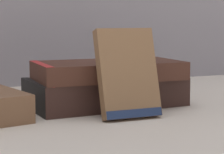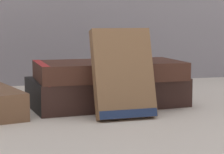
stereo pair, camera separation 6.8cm
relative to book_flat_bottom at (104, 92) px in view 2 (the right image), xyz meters
name	(u,v)px [view 2 (the right image)]	position (x,y,z in m)	size (l,w,h in m)	color
ground_plane	(102,111)	(-0.02, -0.04, -0.02)	(3.00, 3.00, 0.00)	beige
book_flat_bottom	(104,92)	(0.00, 0.00, 0.00)	(0.26, 0.14, 0.05)	#331E19
book_flat_top	(106,70)	(0.00, -0.01, 0.04)	(0.24, 0.13, 0.03)	#422319
book_leaning_front	(124,77)	(0.00, -0.10, 0.04)	(0.09, 0.05, 0.13)	brown
pocket_watch	(133,60)	(0.04, -0.03, 0.05)	(0.05, 0.05, 0.01)	silver
reading_glasses	(44,93)	(-0.07, 0.15, -0.02)	(0.10, 0.06, 0.00)	black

